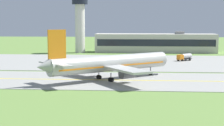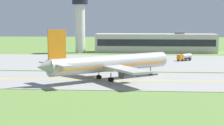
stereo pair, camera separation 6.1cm
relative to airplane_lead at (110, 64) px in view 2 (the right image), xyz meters
name	(u,v)px [view 2 (the right image)]	position (x,y,z in m)	size (l,w,h in m)	color
ground_plane	(114,80)	(0.98, -0.55, -4.13)	(500.00, 500.00, 0.00)	olive
taxiway_strip	(114,80)	(0.98, -0.55, -4.08)	(240.00, 28.00, 0.10)	gray
apron_pad	(151,62)	(10.98, 41.45, -4.08)	(140.00, 52.00, 0.10)	gray
taxiway_centreline	(114,80)	(0.98, -0.55, -4.03)	(220.00, 0.60, 0.01)	yellow
airplane_lead	(110,64)	(0.00, 0.00, 0.00)	(32.69, 29.62, 12.70)	#ADADA8
service_truck_fuel	(88,61)	(-10.00, 30.63, -2.60)	(6.29, 3.28, 2.60)	red
service_truck_catering	(184,57)	(23.33, 46.66, -2.60)	(5.94, 5.38, 2.65)	orange
terminal_building	(156,43)	(14.02, 84.28, 0.17)	(55.45, 11.43, 9.77)	beige
control_tower	(80,17)	(-20.53, 79.24, 12.12)	(7.60, 7.60, 26.99)	silver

